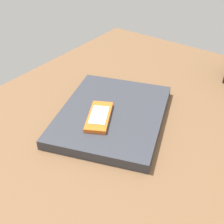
{
  "coord_description": "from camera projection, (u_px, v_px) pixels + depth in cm",
  "views": [
    {
      "loc": [
        -38.49,
        -28.81,
        46.63
      ],
      "look_at": [
        8.02,
        4.75,
        5.0
      ],
      "focal_mm": 47.22,
      "sensor_mm": 36.0,
      "label": 1
    }
  ],
  "objects": [
    {
      "name": "desk_surface",
      "position": [
        108.0,
        149.0,
        0.65
      ],
      "size": [
        120.0,
        80.0,
        3.0
      ],
      "primitive_type": "cube",
      "color": "brown",
      "rests_on": "ground"
    },
    {
      "name": "laptop_closed",
      "position": [
        112.0,
        115.0,
        0.71
      ],
      "size": [
        36.51,
        32.62,
        2.34
      ],
      "primitive_type": "cube",
      "rotation": [
        0.0,
        0.0,
        0.33
      ],
      "color": "#33353D",
      "rests_on": "desk_surface"
    },
    {
      "name": "cell_phone_on_laptop",
      "position": [
        99.0,
        117.0,
        0.68
      ],
      "size": [
        12.25,
        9.56,
        1.11
      ],
      "color": "orange",
      "rests_on": "laptop_closed"
    }
  ]
}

